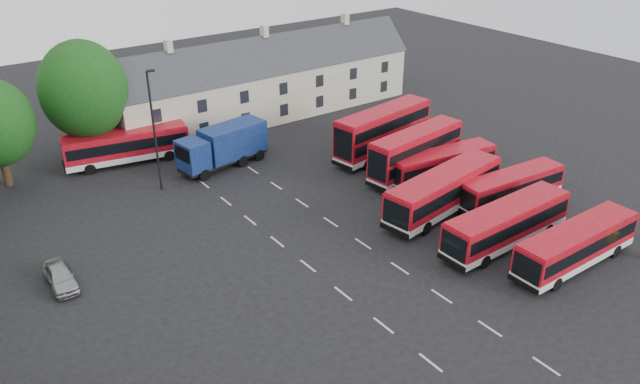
% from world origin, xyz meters
% --- Properties ---
extents(ground, '(140.00, 140.00, 0.00)m').
position_xyz_m(ground, '(0.00, 0.00, 0.00)').
color(ground, black).
rests_on(ground, ground).
extents(lane_markings, '(5.15, 33.80, 0.01)m').
position_xyz_m(lane_markings, '(2.50, 2.00, 0.01)').
color(lane_markings, beige).
rests_on(lane_markings, ground).
extents(terrace_houses, '(35.70, 7.13, 10.06)m').
position_xyz_m(terrace_houses, '(14.00, 30.00, 3.86)').
color(terrace_houses, beige).
rests_on(terrace_houses, ground).
extents(bus_row_a, '(10.79, 2.58, 3.05)m').
position_xyz_m(bus_row_a, '(14.99, -8.82, 1.83)').
color(bus_row_a, silver).
rests_on(bus_row_a, ground).
extents(bus_row_b, '(11.33, 2.77, 3.20)m').
position_xyz_m(bus_row_b, '(13.36, -4.18, 1.92)').
color(bus_row_b, silver).
rests_on(bus_row_b, ground).
extents(bus_row_c, '(10.12, 3.09, 2.82)m').
position_xyz_m(bus_row_c, '(18.83, -0.25, 1.69)').
color(bus_row_c, silver).
rests_on(bus_row_c, ground).
extents(bus_row_d, '(12.39, 4.55, 3.43)m').
position_xyz_m(bus_row_d, '(13.36, 2.10, 2.06)').
color(bus_row_d, silver).
rests_on(bus_row_d, ground).
extents(bus_row_e, '(10.49, 3.71, 2.90)m').
position_xyz_m(bus_row_e, '(17.43, 6.18, 1.74)').
color(bus_row_e, silver).
rests_on(bus_row_e, ground).
extents(bus_dd_south, '(10.61, 3.73, 4.26)m').
position_xyz_m(bus_dd_south, '(16.37, 8.51, 2.43)').
color(bus_dd_south, silver).
rests_on(bus_dd_south, ground).
extents(bus_dd_north, '(11.57, 4.31, 4.63)m').
position_xyz_m(bus_dd_north, '(17.05, 13.73, 2.64)').
color(bus_dd_north, silver).
rests_on(bus_dd_north, ground).
extents(bus_north, '(11.61, 4.58, 3.20)m').
position_xyz_m(bus_north, '(-3.68, 26.45, 1.93)').
color(bus_north, silver).
rests_on(bus_north, ground).
extents(box_truck, '(8.98, 3.98, 3.79)m').
position_xyz_m(box_truck, '(3.35, 20.36, 2.13)').
color(box_truck, black).
rests_on(box_truck, ground).
extents(silver_car, '(1.81, 4.22, 1.42)m').
position_xyz_m(silver_car, '(-14.58, 9.73, 0.71)').
color(silver_car, '#9DA0A5').
rests_on(silver_car, ground).
extents(lamppost, '(0.74, 0.42, 10.62)m').
position_xyz_m(lamppost, '(-3.43, 19.28, 5.67)').
color(lamppost, black).
rests_on(lamppost, ground).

